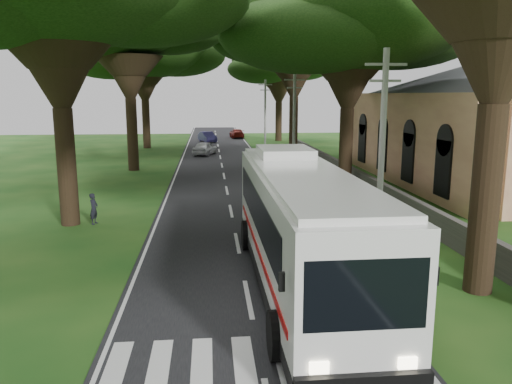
% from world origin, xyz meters
% --- Properties ---
extents(ground, '(140.00, 140.00, 0.00)m').
position_xyz_m(ground, '(0.00, 0.00, 0.00)').
color(ground, '#144213').
rests_on(ground, ground).
extents(road, '(8.00, 120.00, 0.04)m').
position_xyz_m(road, '(0.00, 25.00, 0.01)').
color(road, black).
rests_on(road, ground).
extents(crosswalk, '(8.00, 3.00, 0.01)m').
position_xyz_m(crosswalk, '(0.00, -2.00, 0.00)').
color(crosswalk, silver).
rests_on(crosswalk, ground).
extents(property_wall, '(0.35, 50.00, 1.20)m').
position_xyz_m(property_wall, '(9.00, 24.00, 0.60)').
color(property_wall, '#383533').
rests_on(property_wall, ground).
extents(church, '(14.00, 24.00, 11.60)m').
position_xyz_m(church, '(17.86, 21.55, 4.91)').
color(church, tan).
rests_on(church, ground).
extents(pole_near, '(1.60, 0.24, 8.00)m').
position_xyz_m(pole_near, '(5.50, 6.00, 4.18)').
color(pole_near, gray).
rests_on(pole_near, ground).
extents(pole_mid, '(1.60, 0.24, 8.00)m').
position_xyz_m(pole_mid, '(5.50, 26.00, 4.18)').
color(pole_mid, gray).
rests_on(pole_mid, ground).
extents(pole_far, '(1.60, 0.24, 8.00)m').
position_xyz_m(pole_far, '(5.50, 46.00, 4.18)').
color(pole_far, gray).
rests_on(pole_far, ground).
extents(tree_l_midb, '(13.50, 13.50, 15.14)m').
position_xyz_m(tree_l_midb, '(-7.50, 30.00, 12.10)').
color(tree_l_midb, black).
rests_on(tree_l_midb, ground).
extents(tree_l_far, '(15.92, 15.92, 14.82)m').
position_xyz_m(tree_l_far, '(-8.50, 48.00, 11.37)').
color(tree_l_far, black).
rests_on(tree_l_far, ground).
extents(tree_r_mida, '(15.50, 15.50, 14.23)m').
position_xyz_m(tree_r_mida, '(8.00, 20.00, 10.86)').
color(tree_r_mida, black).
rests_on(tree_r_mida, ground).
extents(tree_r_midb, '(15.08, 15.08, 15.66)m').
position_xyz_m(tree_r_midb, '(7.50, 38.00, 12.34)').
color(tree_r_midb, black).
rests_on(tree_r_midb, ground).
extents(tree_r_far, '(12.84, 12.84, 13.45)m').
position_xyz_m(tree_r_far, '(8.50, 56.00, 10.56)').
color(tree_r_far, black).
rests_on(tree_r_far, ground).
extents(coach_bus, '(3.25, 13.47, 3.97)m').
position_xyz_m(coach_bus, '(1.77, 2.91, 2.14)').
color(coach_bus, white).
rests_on(coach_bus, ground).
extents(distant_car_a, '(2.92, 4.47, 1.42)m').
position_xyz_m(distant_car_a, '(-1.55, 40.08, 0.74)').
color(distant_car_a, silver).
rests_on(distant_car_a, road).
extents(distant_car_b, '(2.69, 4.43, 1.38)m').
position_xyz_m(distant_car_b, '(-1.32, 54.67, 0.72)').
color(distant_car_b, navy).
rests_on(distant_car_b, road).
extents(distant_car_c, '(2.11, 4.56, 1.29)m').
position_xyz_m(distant_car_c, '(3.00, 60.82, 0.68)').
color(distant_car_c, maroon).
rests_on(distant_car_c, road).
extents(pedestrian, '(0.50, 0.64, 1.54)m').
position_xyz_m(pedestrian, '(-6.84, 11.96, 0.77)').
color(pedestrian, black).
rests_on(pedestrian, ground).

